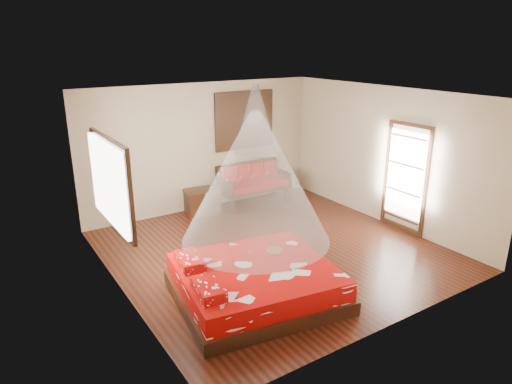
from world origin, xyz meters
The scene contains 10 objects.
room centered at (0.00, 0.00, 1.40)m, with size 5.54×5.54×2.84m.
bed centered at (-1.16, -1.17, 0.25)m, with size 2.56×2.38×0.65m.
daybed centered at (1.07, 2.37, 0.52)m, with size 1.64×0.73×0.94m.
storage_chest centered at (-0.21, 2.45, 0.27)m, with size 0.84×0.67×0.52m.
shutter_panel centered at (1.07, 2.72, 1.90)m, with size 1.52×0.06×1.32m.
window_left centered at (-2.71, 0.20, 1.70)m, with size 0.10×1.74×1.34m.
glazed_door centered at (2.72, -0.60, 1.07)m, with size 0.08×1.02×2.16m.
wine_tray centered at (-0.62, -0.89, 0.56)m, with size 0.27×0.27×0.22m.
mosquito_net_main centered at (-1.14, -1.17, 1.85)m, with size 2.09×2.09×1.80m, color white.
mosquito_net_daybed centered at (1.07, 2.25, 2.00)m, with size 0.98×0.98×1.50m, color white.
Camera 1 is at (-4.38, -6.17, 3.64)m, focal length 32.00 mm.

